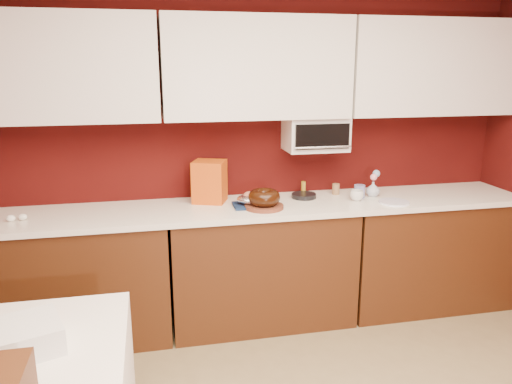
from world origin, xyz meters
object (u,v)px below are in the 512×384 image
at_px(toaster_oven, 315,134).
at_px(coffee_mug, 357,194).
at_px(bundt_cake, 264,197).
at_px(foil_ham_nest, 250,199).
at_px(pandoro_box, 210,182).
at_px(blue_jar, 359,191).
at_px(flower_vase, 373,188).
at_px(newspaper_stack, 18,339).

bearing_deg(toaster_oven, coffee_mug, -38.80).
xyz_separation_m(bundt_cake, foil_ham_nest, (-0.09, 0.07, -0.03)).
xyz_separation_m(pandoro_box, coffee_mug, (1.06, -0.20, -0.10)).
relative_size(pandoro_box, blue_jar, 3.10).
bearing_deg(flower_vase, foil_ham_nest, -175.09).
height_order(toaster_oven, bundt_cake, toaster_oven).
bearing_deg(coffee_mug, bundt_cake, -175.42).
bearing_deg(blue_jar, flower_vase, 11.19).
height_order(foil_ham_nest, newspaper_stack, foil_ham_nest).
bearing_deg(coffee_mug, blue_jar, 54.16).
xyz_separation_m(toaster_oven, coffee_mug, (0.26, -0.21, -0.43)).
distance_m(foil_ham_nest, coffee_mug, 0.80).
bearing_deg(bundt_cake, pandoro_box, 143.81).
bearing_deg(newspaper_stack, coffee_mug, 33.85).
distance_m(flower_vase, newspaper_stack, 2.64).
bearing_deg(flower_vase, bundt_cake, -170.21).
distance_m(toaster_oven, flower_vase, 0.61).
relative_size(toaster_oven, newspaper_stack, 1.40).
xyz_separation_m(bundt_cake, blue_jar, (0.77, 0.13, -0.03)).
bearing_deg(bundt_cake, newspaper_stack, -135.27).
height_order(foil_ham_nest, flower_vase, flower_vase).
distance_m(toaster_oven, blue_jar, 0.55).
distance_m(toaster_oven, bundt_cake, 0.66).
relative_size(bundt_cake, newspaper_stack, 0.69).
distance_m(pandoro_box, flower_vase, 1.24).
bearing_deg(toaster_oven, blue_jar, -23.88).
height_order(foil_ham_nest, blue_jar, blue_jar).
bearing_deg(bundt_cake, toaster_oven, 30.74).
relative_size(pandoro_box, flower_vase, 2.38).
xyz_separation_m(toaster_oven, blue_jar, (0.31, -0.14, -0.43)).
height_order(pandoro_box, flower_vase, pandoro_box).
bearing_deg(coffee_mug, pandoro_box, 169.49).
bearing_deg(newspaper_stack, blue_jar, 34.54).
bearing_deg(coffee_mug, newspaper_stack, -146.15).
xyz_separation_m(coffee_mug, newspaper_stack, (-2.03, -1.36, -0.14)).
height_order(toaster_oven, pandoro_box, toaster_oven).
height_order(coffee_mug, blue_jar, blue_jar).
relative_size(pandoro_box, newspaper_stack, 0.94).
xyz_separation_m(blue_jar, flower_vase, (0.12, 0.02, 0.01)).
bearing_deg(pandoro_box, coffee_mug, 10.66).
distance_m(toaster_oven, pandoro_box, 0.86).
height_order(pandoro_box, coffee_mug, pandoro_box).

